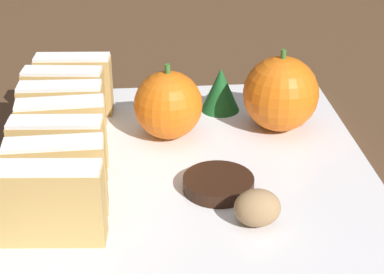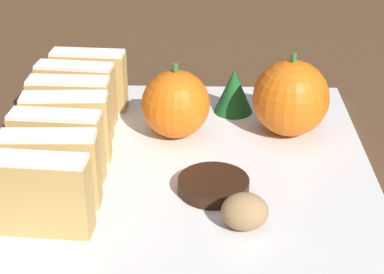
# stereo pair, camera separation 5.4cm
# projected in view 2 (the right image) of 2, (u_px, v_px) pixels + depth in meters

# --- Properties ---
(ground_plane) EXTENTS (6.00, 6.00, 0.00)m
(ground_plane) POSITION_uv_depth(u_px,v_px,m) (192.00, 179.00, 0.56)
(ground_plane) COLOR #513823
(serving_platter) EXTENTS (0.31, 0.36, 0.01)m
(serving_platter) POSITION_uv_depth(u_px,v_px,m) (192.00, 174.00, 0.56)
(serving_platter) COLOR white
(serving_platter) RESTS_ON ground_plane
(stollen_slice_front) EXTENTS (0.08, 0.03, 0.06)m
(stollen_slice_front) POSITION_uv_depth(u_px,v_px,m) (39.00, 195.00, 0.46)
(stollen_slice_front) COLOR tan
(stollen_slice_front) RESTS_ON serving_platter
(stollen_slice_second) EXTENTS (0.08, 0.02, 0.06)m
(stollen_slice_second) POSITION_uv_depth(u_px,v_px,m) (51.00, 169.00, 0.49)
(stollen_slice_second) COLOR tan
(stollen_slice_second) RESTS_ON serving_platter
(stollen_slice_third) EXTENTS (0.08, 0.03, 0.06)m
(stollen_slice_third) POSITION_uv_depth(u_px,v_px,m) (57.00, 147.00, 0.52)
(stollen_slice_third) COLOR tan
(stollen_slice_third) RESTS_ON serving_platter
(stollen_slice_fourth) EXTENTS (0.08, 0.03, 0.06)m
(stollen_slice_fourth) POSITION_uv_depth(u_px,v_px,m) (67.00, 127.00, 0.56)
(stollen_slice_fourth) COLOR tan
(stollen_slice_fourth) RESTS_ON serving_platter
(stollen_slice_fifth) EXTENTS (0.08, 0.02, 0.06)m
(stollen_slice_fifth) POSITION_uv_depth(u_px,v_px,m) (70.00, 110.00, 0.59)
(stollen_slice_fifth) COLOR tan
(stollen_slice_fifth) RESTS_ON serving_platter
(stollen_slice_sixth) EXTENTS (0.08, 0.03, 0.06)m
(stollen_slice_sixth) POSITION_uv_depth(u_px,v_px,m) (76.00, 94.00, 0.62)
(stollen_slice_sixth) COLOR tan
(stollen_slice_sixth) RESTS_ON serving_platter
(stollen_slice_back) EXTENTS (0.08, 0.03, 0.06)m
(stollen_slice_back) POSITION_uv_depth(u_px,v_px,m) (89.00, 80.00, 0.65)
(stollen_slice_back) COLOR tan
(stollen_slice_back) RESTS_ON serving_platter
(orange_near) EXTENTS (0.06, 0.06, 0.07)m
(orange_near) POSITION_uv_depth(u_px,v_px,m) (176.00, 104.00, 0.60)
(orange_near) COLOR orange
(orange_near) RESTS_ON serving_platter
(orange_far) EXTENTS (0.07, 0.07, 0.08)m
(orange_far) POSITION_uv_depth(u_px,v_px,m) (291.00, 98.00, 0.60)
(orange_far) COLOR orange
(orange_far) RESTS_ON serving_platter
(walnut) EXTENTS (0.04, 0.03, 0.03)m
(walnut) POSITION_uv_depth(u_px,v_px,m) (245.00, 212.00, 0.47)
(walnut) COLOR #9E7A51
(walnut) RESTS_ON serving_platter
(chocolate_cookie) EXTENTS (0.06, 0.06, 0.01)m
(chocolate_cookie) POSITION_uv_depth(u_px,v_px,m) (213.00, 185.00, 0.52)
(chocolate_cookie) COLOR black
(chocolate_cookie) RESTS_ON serving_platter
(evergreen_sprig) EXTENTS (0.04, 0.04, 0.05)m
(evergreen_sprig) POSITION_uv_depth(u_px,v_px,m) (234.00, 91.00, 0.65)
(evergreen_sprig) COLOR #195623
(evergreen_sprig) RESTS_ON serving_platter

